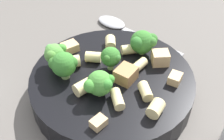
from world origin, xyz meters
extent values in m
plane|color=#5B5651|center=(0.00, 0.00, 0.00)|extent=(2.00, 2.00, 0.00)
cylinder|color=black|center=(0.00, 0.00, 0.02)|extent=(0.23, 0.23, 0.04)
cylinder|color=silver|center=(0.00, 0.00, 0.03)|extent=(0.21, 0.21, 0.01)
torus|color=black|center=(0.00, 0.00, 0.04)|extent=(0.23, 0.23, 0.00)
cylinder|color=#9EC175|center=(-0.01, 0.01, 0.04)|extent=(0.01, 0.01, 0.01)
sphere|color=#387A2D|center=(-0.01, 0.01, 0.06)|extent=(0.03, 0.03, 0.03)
sphere|color=#35702D|center=(0.00, 0.01, 0.06)|extent=(0.01, 0.01, 0.01)
sphere|color=#3A752C|center=(-0.01, 0.00, 0.06)|extent=(0.01, 0.01, 0.01)
cylinder|color=#9EC175|center=(-0.07, -0.04, 0.04)|extent=(0.01, 0.01, 0.01)
sphere|color=#569942|center=(-0.07, -0.04, 0.06)|extent=(0.03, 0.03, 0.03)
sphere|color=#4E9845|center=(-0.08, -0.04, 0.06)|extent=(0.01, 0.01, 0.01)
sphere|color=#4F8638|center=(-0.07, -0.05, 0.06)|extent=(0.02, 0.02, 0.02)
sphere|color=#4B9939|center=(-0.07, -0.03, 0.07)|extent=(0.01, 0.01, 0.01)
cylinder|color=#9EC175|center=(0.01, -0.04, 0.04)|extent=(0.01, 0.01, 0.01)
sphere|color=#478E38|center=(0.01, -0.04, 0.06)|extent=(0.03, 0.03, 0.03)
sphere|color=#3D8D34|center=(0.02, -0.04, 0.06)|extent=(0.02, 0.02, 0.02)
sphere|color=#3D8D30|center=(0.02, -0.03, 0.06)|extent=(0.01, 0.01, 0.01)
sphere|color=#469537|center=(0.01, -0.05, 0.06)|extent=(0.02, 0.02, 0.02)
cylinder|color=#84AD60|center=(0.00, 0.07, 0.04)|extent=(0.01, 0.01, 0.01)
sphere|color=#387A2D|center=(0.00, 0.07, 0.06)|extent=(0.04, 0.04, 0.04)
sphere|color=#3A752F|center=(0.01, 0.07, 0.06)|extent=(0.01, 0.01, 0.01)
sphere|color=#32732D|center=(0.00, 0.05, 0.06)|extent=(0.02, 0.02, 0.02)
sphere|color=#326C29|center=(0.01, 0.08, 0.06)|extent=(0.02, 0.02, 0.02)
cylinder|color=#93B766|center=(-0.05, -0.04, 0.04)|extent=(0.01, 0.01, 0.01)
sphere|color=#387A2D|center=(-0.05, -0.04, 0.06)|extent=(0.03, 0.03, 0.03)
sphere|color=#36702A|center=(-0.06, -0.05, 0.06)|extent=(0.02, 0.02, 0.02)
sphere|color=#3A6827|center=(-0.05, -0.05, 0.06)|extent=(0.02, 0.02, 0.02)
sphere|color=#316C28|center=(-0.04, -0.04, 0.06)|extent=(0.02, 0.02, 0.02)
cylinder|color=beige|center=(0.06, 0.00, 0.04)|extent=(0.03, 0.03, 0.01)
cylinder|color=beige|center=(0.04, -0.03, 0.04)|extent=(0.03, 0.03, 0.01)
cylinder|color=beige|center=(0.08, -0.02, 0.05)|extent=(0.02, 0.02, 0.02)
cylinder|color=beige|center=(-0.04, 0.01, 0.05)|extent=(0.03, 0.03, 0.02)
cylinder|color=beige|center=(-0.01, 0.05, 0.04)|extent=(0.03, 0.03, 0.01)
cylinder|color=beige|center=(-0.05, 0.05, 0.05)|extent=(0.03, 0.03, 0.02)
cylinder|color=beige|center=(-0.06, -0.02, 0.05)|extent=(0.03, 0.03, 0.02)
cylinder|color=beige|center=(-0.01, -0.05, 0.05)|extent=(0.02, 0.03, 0.02)
cylinder|color=beige|center=(0.02, 0.04, 0.04)|extent=(0.01, 0.03, 0.01)
cube|color=tan|center=(-0.09, 0.00, 0.04)|extent=(0.02, 0.03, 0.01)
cube|color=tan|center=(0.05, -0.07, 0.04)|extent=(0.01, 0.02, 0.01)
cube|color=tan|center=(0.03, 0.07, 0.05)|extent=(0.03, 0.03, 0.02)
cube|color=tan|center=(0.07, 0.05, 0.04)|extent=(0.02, 0.02, 0.01)
cube|color=#A87A4C|center=(0.02, 0.01, 0.05)|extent=(0.03, 0.03, 0.02)
cube|color=#B2B2B7|center=(-0.03, 0.14, 0.00)|extent=(0.13, 0.01, 0.01)
ellipsoid|color=#B2B2B7|center=(-0.13, 0.14, 0.01)|extent=(0.06, 0.04, 0.01)
camera|label=1|loc=(0.19, -0.22, 0.30)|focal=45.00mm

